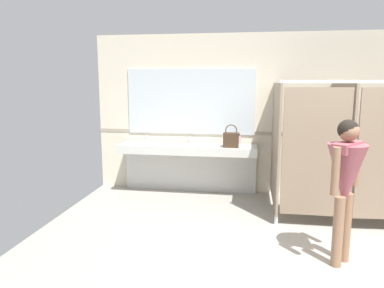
{
  "coord_description": "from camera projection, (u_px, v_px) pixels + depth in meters",
  "views": [
    {
      "loc": [
        -1.03,
        -3.95,
        1.94
      ],
      "look_at": [
        -1.76,
        0.55,
        1.16
      ],
      "focal_mm": 34.32,
      "sensor_mm": 36.0,
      "label": 1
    }
  ],
  "objects": [
    {
      "name": "ground_plane",
      "position": [
        342.0,
        265.0,
        4.01
      ],
      "size": [
        7.52,
        5.42,
        0.1
      ],
      "primitive_type": "cube",
      "color": "#9E998E"
    },
    {
      "name": "wall_back",
      "position": [
        313.0,
        115.0,
        6.18
      ],
      "size": [
        7.52,
        0.12,
        2.74
      ],
      "primitive_type": "cube",
      "color": "beige",
      "rests_on": "ground_plane"
    },
    {
      "name": "vanity_counter",
      "position": [
        189.0,
        157.0,
        6.36
      ],
      "size": [
        2.34,
        0.55,
        0.98
      ],
      "color": "silver",
      "rests_on": "ground_plane"
    },
    {
      "name": "wall_back_tile_band",
      "position": [
        312.0,
        135.0,
        6.17
      ],
      "size": [
        7.52,
        0.01,
        0.06
      ],
      "primitive_type": "cube",
      "color": "#9E937F",
      "rests_on": "wall_back"
    },
    {
      "name": "handbag",
      "position": [
        231.0,
        139.0,
        5.97
      ],
      "size": [
        0.25,
        0.13,
        0.38
      ],
      "color": "#3F2D1E",
      "rests_on": "vanity_counter"
    },
    {
      "name": "person_standing",
      "position": [
        346.0,
        176.0,
        3.79
      ],
      "size": [
        0.56,
        0.56,
        1.56
      ],
      "color": "#8C664C",
      "rests_on": "ground_plane"
    },
    {
      "name": "mirror_panel",
      "position": [
        190.0,
        102.0,
        6.4
      ],
      "size": [
        2.24,
        0.02,
        1.13
      ],
      "primitive_type": "cube",
      "color": "silver",
      "rests_on": "wall_back"
    },
    {
      "name": "bathroom_stalls",
      "position": [
        378.0,
        148.0,
        5.11
      ],
      "size": [
        2.83,
        1.51,
        1.95
      ],
      "color": "#84705B",
      "rests_on": "ground_plane"
    },
    {
      "name": "soap_dispenser",
      "position": [
        239.0,
        140.0,
        6.25
      ],
      "size": [
        0.07,
        0.07,
        0.19
      ],
      "color": "#D899B2",
      "rests_on": "vanity_counter"
    }
  ]
}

